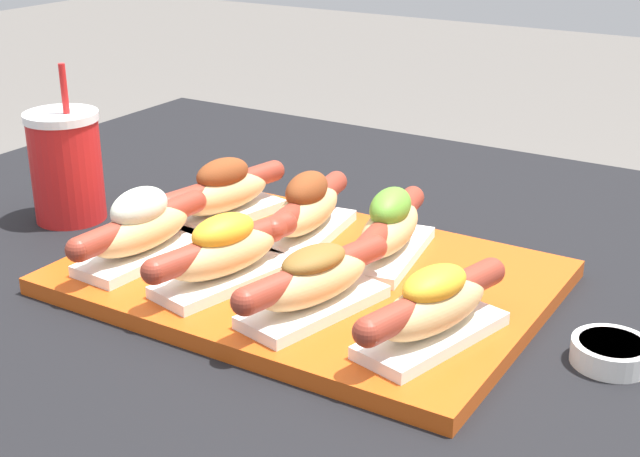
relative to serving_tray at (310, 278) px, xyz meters
The scene contains 10 objects.
serving_tray is the anchor object (origin of this frame).
hot_dog_0 0.19m from the serving_tray, 157.15° to the right, with size 0.07×0.20×0.08m.
hot_dog_1 0.10m from the serving_tray, 127.62° to the right, with size 0.09×0.19×0.07m.
hot_dog_2 0.10m from the serving_tray, 55.55° to the right, with size 0.09×0.19×0.07m.
hot_dog_3 0.19m from the serving_tray, 22.60° to the right, with size 0.10×0.19×0.07m.
hot_dog_4 0.18m from the serving_tray, 157.10° to the left, with size 0.09×0.19×0.08m.
hot_dog_5 0.10m from the serving_tray, 124.31° to the left, with size 0.08×0.19×0.08m.
hot_dog_6 0.10m from the serving_tray, 51.99° to the left, with size 0.08×0.19×0.08m.
sauce_bowl 0.31m from the serving_tray, ahead, with size 0.07×0.07×0.02m.
drink_cup 0.36m from the serving_tray, behind, with size 0.09×0.09×0.20m.
Camera 1 is at (0.46, -0.77, 1.12)m, focal length 50.00 mm.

